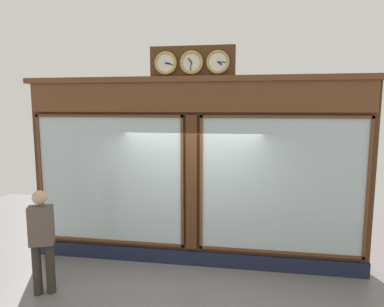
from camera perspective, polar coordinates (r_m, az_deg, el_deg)
shop_facade at (r=6.38m, az=0.18°, el=-3.04°), size 6.40×0.42×4.03m
pedestrian at (r=6.01m, az=-23.76°, el=-12.72°), size 0.42×0.34×1.69m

